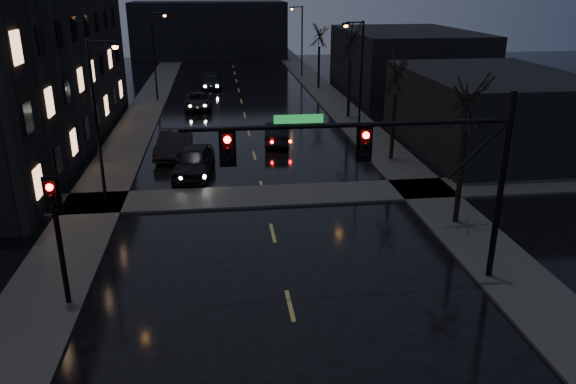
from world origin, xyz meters
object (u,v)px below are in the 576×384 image
object	(u,v)px
oncoming_car_a	(194,161)
oncoming_car_d	(211,82)
oncoming_car_b	(174,144)
oncoming_car_c	(198,101)
lead_car	(278,133)

from	to	relation	value
oncoming_car_a	oncoming_car_d	world-z (taller)	oncoming_car_a
oncoming_car_b	oncoming_car_c	xyz separation A→B (m)	(1.17, 14.63, -0.11)
lead_car	oncoming_car_d	bearing A→B (deg)	-71.04
oncoming_car_a	oncoming_car_b	xyz separation A→B (m)	(-1.40, 4.13, -0.05)
oncoming_car_b	oncoming_car_c	size ratio (longest dim) A/B	0.98
oncoming_car_a	oncoming_car_c	xyz separation A→B (m)	(-0.23, 18.76, -0.16)
oncoming_car_b	lead_car	xyz separation A→B (m)	(6.88, 2.24, -0.05)
oncoming_car_b	lead_car	world-z (taller)	oncoming_car_b
oncoming_car_d	oncoming_car_c	bearing A→B (deg)	-98.53
oncoming_car_b	oncoming_car_d	size ratio (longest dim) A/B	0.99
oncoming_car_d	lead_car	world-z (taller)	lead_car
oncoming_car_b	oncoming_car_d	distance (m)	24.53
oncoming_car_c	lead_car	bearing A→B (deg)	-65.44
oncoming_car_a	oncoming_car_c	world-z (taller)	oncoming_car_a
oncoming_car_c	lead_car	world-z (taller)	lead_car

